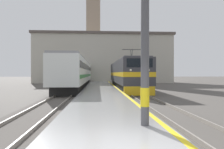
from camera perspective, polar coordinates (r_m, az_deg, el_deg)
name	(u,v)px	position (r m, az deg, el deg)	size (l,w,h in m)	color
ground_plane	(100,86)	(34.80, -3.12, -3.06)	(200.00, 200.00, 0.00)	#514C47
platform	(100,87)	(29.80, -3.02, -3.25)	(3.83, 140.00, 0.40)	#999999
rail_track_near	(125,88)	(30.03, 3.31, -3.54)	(2.83, 140.00, 0.16)	#514C47
rail_track_far	(76,88)	(29.96, -9.41, -3.56)	(2.83, 140.00, 0.16)	#514C47
locomotive_train	(126,75)	(28.45, 3.69, -0.01)	(2.92, 18.85, 4.66)	black
passenger_train	(84,73)	(45.32, -7.45, 0.38)	(2.92, 54.52, 3.91)	black
clock_tower	(93,22)	(61.87, -4.90, 13.50)	(4.67, 4.67, 30.70)	gray
station_building	(103,58)	(48.63, -2.26, 4.21)	(29.86, 8.36, 10.67)	#B7B2A3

